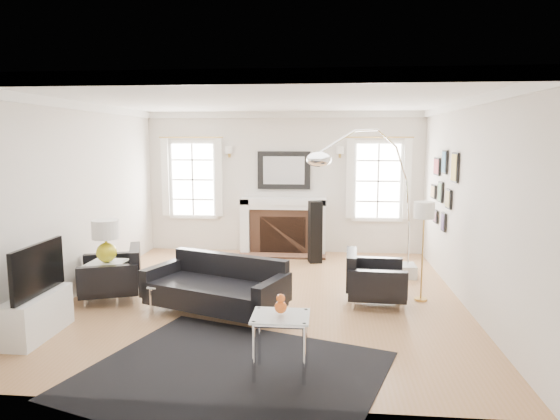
# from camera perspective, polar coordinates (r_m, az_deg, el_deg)

# --- Properties ---
(floor) EXTENTS (6.00, 6.00, 0.00)m
(floor) POSITION_cam_1_polar(r_m,az_deg,el_deg) (7.33, -1.58, -9.87)
(floor) COLOR #A27244
(floor) RESTS_ON ground
(back_wall) EXTENTS (5.50, 0.04, 2.80)m
(back_wall) POSITION_cam_1_polar(r_m,az_deg,el_deg) (9.99, 0.47, 3.15)
(back_wall) COLOR silver
(back_wall) RESTS_ON floor
(front_wall) EXTENTS (5.50, 0.04, 2.80)m
(front_wall) POSITION_cam_1_polar(r_m,az_deg,el_deg) (4.10, -6.75, -4.05)
(front_wall) COLOR silver
(front_wall) RESTS_ON floor
(left_wall) EXTENTS (0.04, 6.00, 2.80)m
(left_wall) POSITION_cam_1_polar(r_m,az_deg,el_deg) (7.85, -21.98, 1.21)
(left_wall) COLOR silver
(left_wall) RESTS_ON floor
(right_wall) EXTENTS (0.04, 6.00, 2.80)m
(right_wall) POSITION_cam_1_polar(r_m,az_deg,el_deg) (7.23, 20.56, 0.74)
(right_wall) COLOR silver
(right_wall) RESTS_ON floor
(ceiling) EXTENTS (5.50, 6.00, 0.02)m
(ceiling) POSITION_cam_1_polar(r_m,az_deg,el_deg) (6.99, -1.67, 12.51)
(ceiling) COLOR white
(ceiling) RESTS_ON back_wall
(crown_molding) EXTENTS (5.50, 6.00, 0.12)m
(crown_molding) POSITION_cam_1_polar(r_m,az_deg,el_deg) (6.99, -1.67, 12.02)
(crown_molding) COLOR white
(crown_molding) RESTS_ON back_wall
(fireplace) EXTENTS (1.70, 0.69, 1.11)m
(fireplace) POSITION_cam_1_polar(r_m,az_deg,el_deg) (9.90, 0.36, -1.91)
(fireplace) COLOR white
(fireplace) RESTS_ON floor
(mantel_mirror) EXTENTS (1.05, 0.07, 0.75)m
(mantel_mirror) POSITION_cam_1_polar(r_m,az_deg,el_deg) (9.93, 0.45, 4.56)
(mantel_mirror) COLOR black
(mantel_mirror) RESTS_ON back_wall
(window_left) EXTENTS (1.24, 0.15, 1.62)m
(window_left) POSITION_cam_1_polar(r_m,az_deg,el_deg) (10.26, -9.92, 3.48)
(window_left) COLOR white
(window_left) RESTS_ON back_wall
(window_right) EXTENTS (1.24, 0.15, 1.62)m
(window_right) POSITION_cam_1_polar(r_m,az_deg,el_deg) (9.95, 11.14, 3.31)
(window_right) COLOR white
(window_right) RESTS_ON back_wall
(gallery_wall) EXTENTS (0.04, 1.73, 1.29)m
(gallery_wall) POSITION_cam_1_polar(r_m,az_deg,el_deg) (8.46, 18.12, 2.76)
(gallery_wall) COLOR black
(gallery_wall) RESTS_ON right_wall
(tv_unit) EXTENTS (0.35, 1.00, 1.09)m
(tv_unit) POSITION_cam_1_polar(r_m,az_deg,el_deg) (6.47, -26.00, -10.13)
(tv_unit) COLOR white
(tv_unit) RESTS_ON floor
(area_rug) EXTENTS (3.33, 3.04, 0.01)m
(area_rug) POSITION_cam_1_polar(r_m,az_deg,el_deg) (5.09, -5.57, -18.22)
(area_rug) COLOR black
(area_rug) RESTS_ON floor
(sofa) EXTENTS (2.01, 1.44, 0.60)m
(sofa) POSITION_cam_1_polar(r_m,az_deg,el_deg) (6.66, -7.12, -8.87)
(sofa) COLOR black
(sofa) RESTS_ON floor
(armchair_left) EXTENTS (1.06, 1.12, 0.61)m
(armchair_left) POSITION_cam_1_polar(r_m,az_deg,el_deg) (7.53, -18.39, -7.11)
(armchair_left) COLOR black
(armchair_left) RESTS_ON floor
(armchair_right) EXTENTS (0.83, 0.92, 0.59)m
(armchair_right) POSITION_cam_1_polar(r_m,az_deg,el_deg) (7.07, 10.45, -7.88)
(armchair_right) COLOR black
(armchair_right) RESTS_ON floor
(coffee_table) EXTENTS (0.84, 0.84, 0.37)m
(coffee_table) POSITION_cam_1_polar(r_m,az_deg,el_deg) (6.96, -10.52, -8.05)
(coffee_table) COLOR silver
(coffee_table) RESTS_ON floor
(side_table_left) EXTENTS (0.50, 0.50, 0.55)m
(side_table_left) POSITION_cam_1_polar(r_m,az_deg,el_deg) (7.45, -19.12, -6.45)
(side_table_left) COLOR silver
(side_table_left) RESTS_ON floor
(nesting_table) EXTENTS (0.55, 0.46, 0.60)m
(nesting_table) POSITION_cam_1_polar(r_m,az_deg,el_deg) (4.88, 0.08, -13.28)
(nesting_table) COLOR silver
(nesting_table) RESTS_ON floor
(gourd_lamp) EXTENTS (0.37, 0.37, 0.60)m
(gourd_lamp) POSITION_cam_1_polar(r_m,az_deg,el_deg) (7.35, -19.28, -3.04)
(gourd_lamp) COLOR gold
(gourd_lamp) RESTS_ON side_table_left
(orange_vase) EXTENTS (0.12, 0.12, 0.19)m
(orange_vase) POSITION_cam_1_polar(r_m,az_deg,el_deg) (4.80, 0.08, -10.77)
(orange_vase) COLOR #D4591B
(orange_vase) RESTS_ON nesting_table
(arc_floor_lamp) EXTENTS (1.77, 1.64, 2.51)m
(arc_floor_lamp) POSITION_cam_1_polar(r_m,az_deg,el_deg) (7.64, 9.97, 1.17)
(arc_floor_lamp) COLOR silver
(arc_floor_lamp) RESTS_ON floor
(stick_floor_lamp) EXTENTS (0.28, 0.28, 1.41)m
(stick_floor_lamp) POSITION_cam_1_polar(r_m,az_deg,el_deg) (7.18, 16.14, -0.58)
(stick_floor_lamp) COLOR #BF9442
(stick_floor_lamp) RESTS_ON floor
(speaker_tower) EXTENTS (0.28, 0.28, 1.14)m
(speaker_tower) POSITION_cam_1_polar(r_m,az_deg,el_deg) (9.20, 4.04, -2.53)
(speaker_tower) COLOR black
(speaker_tower) RESTS_ON floor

